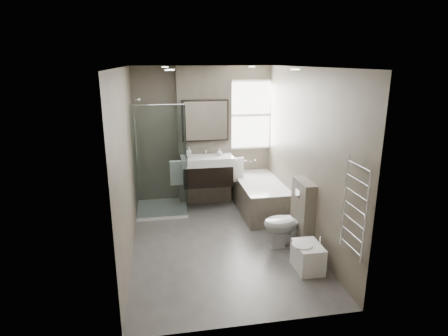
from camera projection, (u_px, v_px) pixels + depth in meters
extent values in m
cube|color=#4E4B48|center=(220.00, 244.00, 5.75)|extent=(2.65, 3.85, 0.05)
cube|color=silver|center=(219.00, 65.00, 5.02)|extent=(2.65, 3.85, 0.05)
cube|color=#665D4F|center=(203.00, 135.00, 7.21)|extent=(2.65, 0.05, 2.60)
cube|color=#665D4F|center=(253.00, 211.00, 3.56)|extent=(2.65, 0.05, 2.60)
cube|color=#665D4F|center=(125.00, 165.00, 5.16)|extent=(0.05, 3.85, 2.60)
cube|color=#665D4F|center=(307.00, 156.00, 5.61)|extent=(0.05, 3.85, 2.60)
cube|color=#60594C|center=(204.00, 137.00, 7.06)|extent=(1.00, 0.25, 2.60)
cube|color=black|center=(207.00, 174.00, 6.91)|extent=(0.90, 0.45, 0.38)
cube|color=white|center=(207.00, 161.00, 6.84)|extent=(0.95, 0.47, 0.15)
cylinder|color=silver|center=(206.00, 151.00, 6.96)|extent=(0.03, 0.03, 0.12)
cylinder|color=silver|center=(206.00, 149.00, 6.89)|extent=(0.02, 0.12, 0.02)
cube|color=black|center=(205.00, 121.00, 6.83)|extent=(0.86, 0.06, 0.76)
cube|color=white|center=(205.00, 121.00, 6.79)|extent=(0.80, 0.02, 0.70)
cube|color=silver|center=(177.00, 173.00, 6.78)|extent=(0.24, 0.06, 0.44)
cube|color=silver|center=(237.00, 170.00, 6.97)|extent=(0.24, 0.06, 0.44)
cube|color=white|center=(162.00, 209.00, 6.96)|extent=(0.90, 0.90, 0.06)
cube|color=white|center=(160.00, 163.00, 6.27)|extent=(0.88, 0.01, 1.94)
cube|color=white|center=(185.00, 156.00, 6.76)|extent=(0.01, 0.88, 1.94)
cylinder|color=silver|center=(136.00, 146.00, 6.56)|extent=(0.02, 0.02, 1.00)
cube|color=#60594C|center=(260.00, 197.00, 6.86)|extent=(0.75, 1.60, 0.55)
cube|color=white|center=(260.00, 182.00, 6.79)|extent=(0.75, 1.60, 0.03)
cube|color=white|center=(260.00, 186.00, 6.80)|extent=(0.61, 1.42, 0.12)
cube|color=white|center=(250.00, 115.00, 7.21)|extent=(0.98, 0.04, 1.33)
cube|color=white|center=(250.00, 115.00, 7.19)|extent=(0.90, 0.01, 1.25)
cube|color=white|center=(250.00, 115.00, 7.18)|extent=(0.90, 0.01, 0.05)
imported|color=white|center=(287.00, 223.00, 5.56)|extent=(0.72, 0.43, 0.72)
cube|color=#60594C|center=(303.00, 213.00, 5.57)|extent=(0.18, 0.55, 1.00)
cube|color=silver|center=(298.00, 193.00, 5.47)|extent=(0.01, 0.16, 0.11)
cube|color=white|center=(308.00, 257.00, 4.95)|extent=(0.33, 0.45, 0.36)
cylinder|color=white|center=(302.00, 246.00, 4.88)|extent=(0.27, 0.27, 0.05)
cylinder|color=silver|center=(321.00, 239.00, 4.91)|extent=(0.02, 0.02, 0.10)
cylinder|color=silver|center=(366.00, 216.00, 3.91)|extent=(0.03, 0.03, 1.10)
cylinder|color=silver|center=(345.00, 200.00, 4.35)|extent=(0.03, 0.03, 1.10)
cube|color=silver|center=(355.00, 208.00, 4.13)|extent=(0.02, 0.46, 1.00)
imported|color=white|center=(189.00, 153.00, 6.72)|extent=(0.08, 0.09, 0.19)
imported|color=white|center=(219.00, 152.00, 6.87)|extent=(0.10, 0.10, 0.13)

